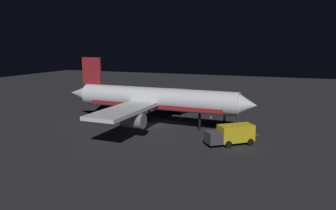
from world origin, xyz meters
TOP-DOWN VIEW (x-y plane):
  - ground_plane at (0.00, 0.00)m, footprint 180.00×180.00m
  - apron_guide_stripe at (-2.85, 4.00)m, footprint 5.47×23.97m
  - airliner at (-0.01, -0.55)m, footprint 28.66×32.39m
  - baggage_truck at (5.59, 13.09)m, footprint 5.58×6.20m
  - catering_truck at (-11.30, -0.74)m, footprint 4.67×6.02m
  - ground_crew_worker at (-4.68, 10.02)m, footprint 0.40×0.40m
  - traffic_cone_near_left at (-4.04, 2.53)m, footprint 0.50×0.50m
  - traffic_cone_near_right at (-8.18, 6.91)m, footprint 0.50×0.50m

SIDE VIEW (x-z plane):
  - ground_plane at x=0.00m, z-range -0.20..0.00m
  - apron_guide_stripe at x=-2.85m, z-range 0.00..0.01m
  - traffic_cone_near_left at x=-4.04m, z-range -0.03..0.52m
  - traffic_cone_near_right at x=-8.18m, z-range -0.03..0.52m
  - ground_crew_worker at x=-4.68m, z-range 0.02..1.76m
  - catering_truck at x=-11.30m, z-range 0.03..2.49m
  - baggage_truck at x=5.59m, z-range 0.03..2.63m
  - airliner at x=-0.01m, z-range -1.16..9.55m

